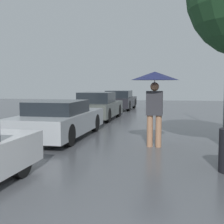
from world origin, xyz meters
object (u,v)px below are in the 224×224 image
(pedestrian, at_px, (155,85))
(parked_car_second, at_px, (60,120))
(parked_car_third, at_px, (98,106))
(parked_car_farthest, at_px, (119,100))

(pedestrian, bearing_deg, parked_car_second, 162.91)
(parked_car_third, relative_size, parked_car_farthest, 0.98)
(pedestrian, relative_size, parked_car_second, 0.45)
(pedestrian, distance_m, parked_car_third, 7.08)
(parked_car_third, bearing_deg, parked_car_farthest, 90.10)
(pedestrian, distance_m, parked_car_second, 3.39)
(parked_car_second, height_order, parked_car_third, parked_car_third)
(parked_car_third, bearing_deg, pedestrian, -63.03)
(parked_car_second, height_order, parked_car_farthest, parked_car_farthest)
(parked_car_third, height_order, parked_car_farthest, parked_car_third)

